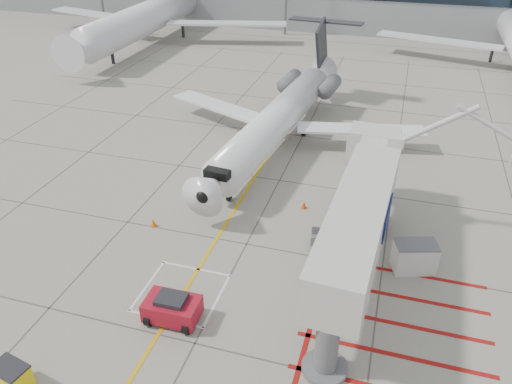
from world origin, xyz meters
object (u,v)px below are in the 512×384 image
(jet_bridge, at_px, (356,231))
(pushback_tug, at_px, (172,308))
(regional_jet, at_px, (267,112))
(spill_bin, at_px, (12,377))

(jet_bridge, height_order, pushback_tug, jet_bridge)
(regional_jet, bearing_deg, spill_bin, -94.78)
(jet_bridge, relative_size, pushback_tug, 6.64)
(regional_jet, height_order, jet_bridge, regional_jet)
(pushback_tug, xyz_separation_m, spill_bin, (-4.81, -5.56, -0.13))
(jet_bridge, xyz_separation_m, spill_bin, (-12.83, -10.69, -2.88))
(pushback_tug, distance_m, spill_bin, 7.35)
(pushback_tug, bearing_deg, regional_jet, 89.60)
(regional_jet, xyz_separation_m, jet_bridge, (8.30, -12.99, -0.36))
(spill_bin, bearing_deg, regional_jet, 90.52)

